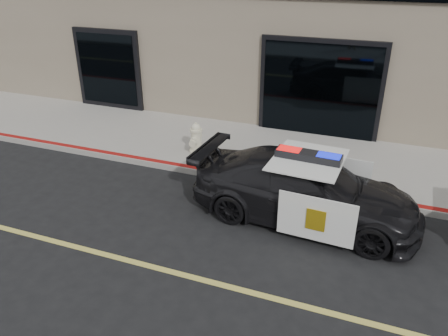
% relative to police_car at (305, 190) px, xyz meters
% --- Properties ---
extents(ground, '(120.00, 120.00, 0.00)m').
position_rel_police_car_xyz_m(ground, '(0.44, -2.49, -0.67)').
color(ground, black).
rests_on(ground, ground).
extents(sidewalk_n, '(60.00, 3.50, 0.15)m').
position_rel_police_car_xyz_m(sidewalk_n, '(0.44, 2.76, -0.59)').
color(sidewalk_n, gray).
rests_on(sidewalk_n, ground).
extents(police_car, '(2.37, 4.76, 1.49)m').
position_rel_police_car_xyz_m(police_car, '(0.00, 0.00, 0.00)').
color(police_car, black).
rests_on(police_car, ground).
extents(fire_hydrant, '(0.38, 0.53, 0.84)m').
position_rel_police_car_xyz_m(fire_hydrant, '(-3.26, 1.93, -0.13)').
color(fire_hydrant, beige).
rests_on(fire_hydrant, sidewalk_n).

